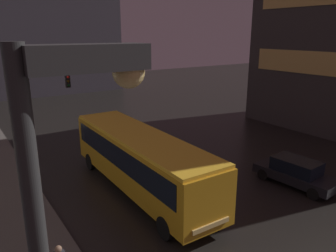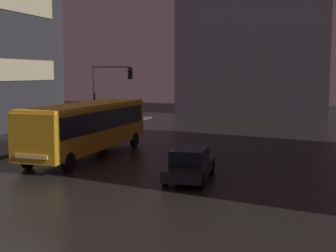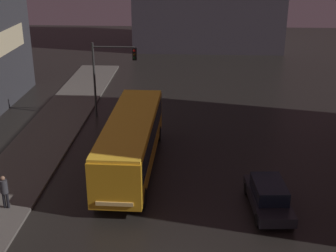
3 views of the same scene
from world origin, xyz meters
The scene contains 5 objects.
sidewalk_left centered at (-9.00, 10.00, 0.07)m, with size 4.00×48.00×0.15m.
building_far_backdrop centered at (2.62, 46.44, 9.28)m, with size 18.07×12.00×18.55m.
bus_near centered at (-2.54, 10.20, 1.95)m, with size 2.83×11.40×3.16m.
car_taxi centered at (4.86, 6.04, 0.77)m, with size 2.07×4.53×1.51m.
traffic_light_main centered at (-5.21, 18.76, 3.91)m, with size 3.29×0.35×5.74m.
Camera 1 is at (-10.25, -3.71, 8.13)m, focal length 35.00 mm.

